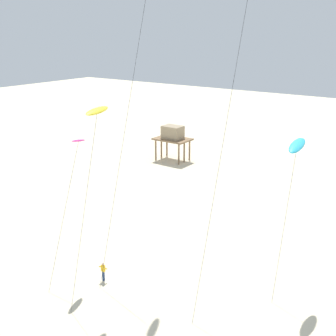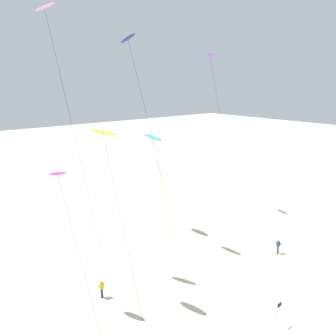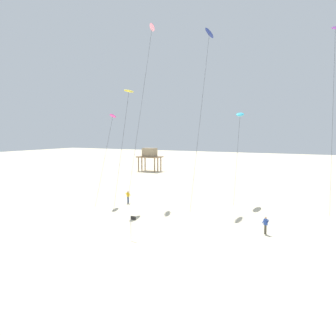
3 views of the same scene
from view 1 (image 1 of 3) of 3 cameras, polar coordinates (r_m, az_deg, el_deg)
kite_magenta at (r=36.97m, az=-11.66°, el=3.19°), size 1.16×5.77×12.12m
kite_navy at (r=34.52m, az=10.29°, el=20.72°), size 1.14×9.48×23.49m
kite_cyan at (r=35.35m, az=16.46°, el=2.78°), size 1.26×5.28×12.51m
kite_yellow at (r=33.11m, az=-9.24°, el=7.18°), size 1.41×5.79×15.12m
kite_flyer_nearest at (r=38.73m, az=-8.44°, el=-13.15°), size 0.53×0.50×1.67m
stilt_house at (r=71.01m, az=0.61°, el=4.30°), size 5.70×3.91×5.71m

